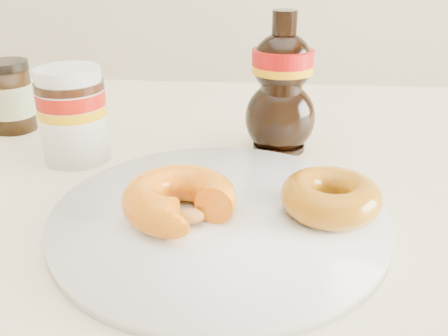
# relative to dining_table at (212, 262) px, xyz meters

# --- Properties ---
(dining_table) EXTENTS (1.40, 0.90, 0.75)m
(dining_table) POSITION_rel_dining_table_xyz_m (0.00, 0.00, 0.00)
(dining_table) COLOR #F2E5B8
(dining_table) RESTS_ON ground
(plate) EXTENTS (0.31, 0.31, 0.02)m
(plate) POSITION_rel_dining_table_xyz_m (0.01, -0.06, 0.09)
(plate) COLOR white
(plate) RESTS_ON dining_table
(donut_bitten) EXTENTS (0.12, 0.12, 0.03)m
(donut_bitten) POSITION_rel_dining_table_xyz_m (-0.02, -0.07, 0.12)
(donut_bitten) COLOR orange
(donut_bitten) RESTS_ON plate
(donut_whole) EXTENTS (0.11, 0.11, 0.03)m
(donut_whole) POSITION_rel_dining_table_xyz_m (0.11, -0.05, 0.11)
(donut_whole) COLOR #A35E0A
(donut_whole) RESTS_ON plate
(nutella_jar) EXTENTS (0.08, 0.08, 0.11)m
(nutella_jar) POSITION_rel_dining_table_xyz_m (-0.17, 0.08, 0.14)
(nutella_jar) COLOR white
(nutella_jar) RESTS_ON dining_table
(syrup_bottle) EXTENTS (0.11, 0.10, 0.17)m
(syrup_bottle) POSITION_rel_dining_table_xyz_m (0.07, 0.13, 0.17)
(syrup_bottle) COLOR black
(syrup_bottle) RESTS_ON dining_table
(dark_jar) EXTENTS (0.06, 0.06, 0.10)m
(dark_jar) POSITION_rel_dining_table_xyz_m (-0.29, 0.17, 0.13)
(dark_jar) COLOR black
(dark_jar) RESTS_ON dining_table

